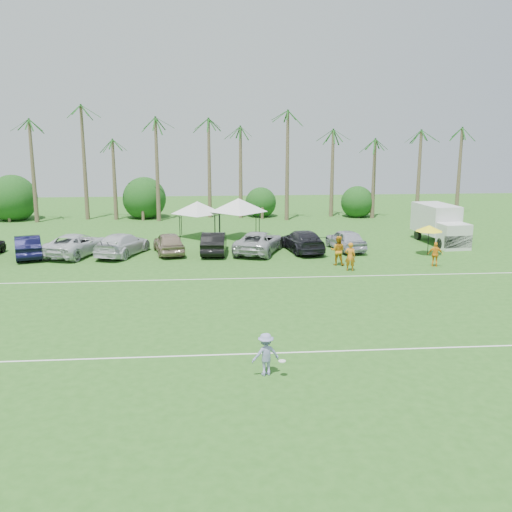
{
  "coord_description": "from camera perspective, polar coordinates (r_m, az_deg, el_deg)",
  "views": [
    {
      "loc": [
        0.55,
        -19.32,
        8.66
      ],
      "look_at": [
        3.26,
        12.98,
        1.6
      ],
      "focal_mm": 40.0,
      "sensor_mm": 36.0,
      "label": 1
    }
  ],
  "objects": [
    {
      "name": "palm_tree_8",
      "position": [
        58.67,
        7.6,
        11.03
      ],
      "size": [
        2.4,
        2.4,
        8.9
      ],
      "color": "brown",
      "rests_on": "ground"
    },
    {
      "name": "parked_car_2",
      "position": [
        42.77,
        -17.51,
        1.11
      ],
      "size": [
        4.39,
        6.26,
        1.59
      ],
      "primitive_type": "imported",
      "rotation": [
        0.0,
        0.0,
        2.8
      ],
      "color": "silver",
      "rests_on": "ground"
    },
    {
      "name": "parked_car_6",
      "position": [
        41.67,
        0.28,
        1.4
      ],
      "size": [
        4.44,
        6.27,
        1.59
      ],
      "primitive_type": "imported",
      "rotation": [
        0.0,
        0.0,
        2.79
      ],
      "color": "#A7A9AB",
      "rests_on": "ground"
    },
    {
      "name": "bush_tree_3",
      "position": [
        60.72,
        10.02,
        5.61
      ],
      "size": [
        4.0,
        4.0,
        4.0
      ],
      "color": "brown",
      "rests_on": "ground"
    },
    {
      "name": "palm_tree_7",
      "position": [
        57.82,
        2.68,
        13.66
      ],
      "size": [
        2.4,
        2.4,
        11.9
      ],
      "color": "brown",
      "rests_on": "ground"
    },
    {
      "name": "canopy_tent_left",
      "position": [
        47.62,
        -5.9,
        5.45
      ],
      "size": [
        4.39,
        4.39,
        3.56
      ],
      "color": "black",
      "rests_on": "ground"
    },
    {
      "name": "palm_tree_4",
      "position": [
        57.51,
        -9.51,
        10.95
      ],
      "size": [
        2.4,
        2.4,
        8.9
      ],
      "color": "brown",
      "rests_on": "ground"
    },
    {
      "name": "canopy_tent_right",
      "position": [
        46.96,
        -1.77,
        5.79
      ],
      "size": [
        4.83,
        4.83,
        3.91
      ],
      "color": "black",
      "rests_on": "ground"
    },
    {
      "name": "palm_tree_6",
      "position": [
        57.43,
        -1.39,
        12.84
      ],
      "size": [
        2.4,
        2.4,
        10.9
      ],
      "color": "brown",
      "rests_on": "ground"
    },
    {
      "name": "sideline_player_c",
      "position": [
        39.18,
        17.5,
        0.16
      ],
      "size": [
        1.04,
        0.73,
        1.63
      ],
      "primitive_type": "imported",
      "rotation": [
        0.0,
        0.0,
        2.76
      ],
      "color": "orange",
      "rests_on": "ground"
    },
    {
      "name": "box_truck",
      "position": [
        47.32,
        17.93,
        3.13
      ],
      "size": [
        2.78,
        6.07,
        3.03
      ],
      "rotation": [
        0.0,
        0.0,
        0.1
      ],
      "color": "silver",
      "rests_on": "ground"
    },
    {
      "name": "palm_tree_5",
      "position": [
        57.33,
        -5.46,
        11.93
      ],
      "size": [
        2.4,
        2.4,
        9.9
      ],
      "color": "brown",
      "rests_on": "ground"
    },
    {
      "name": "bush_tree_0",
      "position": [
        61.89,
        -23.27,
        4.93
      ],
      "size": [
        4.0,
        4.0,
        4.0
      ],
      "color": "brown",
      "rests_on": "ground"
    },
    {
      "name": "bush_tree_2",
      "position": [
        58.98,
        0.54,
        5.6
      ],
      "size": [
        4.0,
        4.0,
        4.0
      ],
      "color": "brown",
      "rests_on": "ground"
    },
    {
      "name": "palm_tree_11",
      "position": [
        63.15,
        20.5,
        12.81
      ],
      "size": [
        2.4,
        2.4,
        11.9
      ],
      "color": "brown",
      "rests_on": "ground"
    },
    {
      "name": "palm_tree_9",
      "position": [
        59.92,
        12.4,
        11.71
      ],
      "size": [
        2.4,
        2.4,
        9.9
      ],
      "color": "brown",
      "rests_on": "ground"
    },
    {
      "name": "sideline_player_b",
      "position": [
        38.12,
        8.18,
        0.54
      ],
      "size": [
        1.14,
        1.0,
        1.97
      ],
      "primitive_type": "imported",
      "rotation": [
        0.0,
        0.0,
        2.83
      ],
      "color": "orange",
      "rests_on": "ground"
    },
    {
      "name": "parked_car_5",
      "position": [
        41.52,
        -4.23,
        1.33
      ],
      "size": [
        2.0,
        4.92,
        1.59
      ],
      "primitive_type": "imported",
      "rotation": [
        0.0,
        0.0,
        3.07
      ],
      "color": "black",
      "rests_on": "ground"
    },
    {
      "name": "field_lines",
      "position": [
        28.67,
        -5.7,
        -5.35
      ],
      "size": [
        80.0,
        12.1,
        0.01
      ],
      "color": "white",
      "rests_on": "ground"
    },
    {
      "name": "ground",
      "position": [
        21.18,
        -6.0,
        -11.92
      ],
      "size": [
        120.0,
        120.0,
        0.0
      ],
      "primitive_type": "plane",
      "color": "#295C1B",
      "rests_on": "ground"
    },
    {
      "name": "sideline_player_a",
      "position": [
        36.7,
        9.4,
        -0.06
      ],
      "size": [
        0.77,
        0.63,
        1.83
      ],
      "primitive_type": "imported",
      "rotation": [
        0.0,
        0.0,
        2.82
      ],
      "color": "orange",
      "rests_on": "ground"
    },
    {
      "name": "bush_tree_1",
      "position": [
        59.09,
        -11.18,
        5.39
      ],
      "size": [
        4.0,
        4.0,
        4.0
      ],
      "color": "brown",
      "rests_on": "ground"
    },
    {
      "name": "parked_car_4",
      "position": [
        41.84,
        -8.72,
        1.31
      ],
      "size": [
        2.8,
        4.94,
        1.59
      ],
      "primitive_type": "imported",
      "rotation": [
        0.0,
        0.0,
        3.35
      ],
      "color": "gray",
      "rests_on": "ground"
    },
    {
      "name": "parked_car_3",
      "position": [
        41.97,
        -13.21,
        1.15
      ],
      "size": [
        3.96,
        5.9,
        1.59
      ],
      "primitive_type": "imported",
      "rotation": [
        0.0,
        0.0,
        2.79
      ],
      "color": "silver",
      "rests_on": "ground"
    },
    {
      "name": "palm_tree_3",
      "position": [
        57.97,
        -13.65,
        13.34
      ],
      "size": [
        2.4,
        2.4,
        11.9
      ],
      "color": "brown",
      "rests_on": "ground"
    },
    {
      "name": "palm_tree_2",
      "position": [
        58.68,
        -17.56,
        12.27
      ],
      "size": [
        2.4,
        2.4,
        10.9
      ],
      "color": "brown",
      "rests_on": "ground"
    },
    {
      "name": "market_umbrella",
      "position": [
        42.56,
        16.93,
        2.67
      ],
      "size": [
        1.95,
        1.95,
        2.17
      ],
      "color": "black",
      "rests_on": "ground"
    },
    {
      "name": "frisbee_player",
      "position": [
        20.93,
        0.98,
        -9.8
      ],
      "size": [
        1.28,
        0.83,
        1.59
      ],
      "rotation": [
        0.0,
        0.0,
        3.4
      ],
      "color": "#888AC0",
      "rests_on": "ground"
    },
    {
      "name": "parked_car_7",
      "position": [
        42.28,
        4.68,
        1.52
      ],
      "size": [
        2.99,
        5.73,
        1.59
      ],
      "primitive_type": "imported",
      "rotation": [
        0.0,
        0.0,
        3.29
      ],
      "color": "black",
      "rests_on": "ground"
    },
    {
      "name": "palm_tree_10",
      "position": [
        61.56,
        16.99,
        12.28
      ],
      "size": [
        2.4,
        2.4,
        10.9
      ],
      "color": "brown",
      "rests_on": "ground"
    },
    {
      "name": "palm_tree_1",
      "position": [
        59.95,
        -22.26,
        11.1
      ],
      "size": [
        2.4,
        2.4,
        9.9
      ],
      "color": "brown",
      "rests_on": "ground"
    },
    {
      "name": "parked_car_8",
      "position": [
        43.08,
        8.95,
        1.61
      ],
      "size": [
        2.51,
        4.88,
        1.59
      ],
      "primitive_type": "imported",
      "rotation": [
        0.0,
        0.0,
        3.28
      ],
      "color": "#B2B2C0",
      "rests_on": "ground"
    },
    {
      "name": "parked_car_1",
      "position": [
        43.25,
        -21.85,
        0.91
      ],
      "size": [
        3.1,
        5.1,
        1.59
      ],
      "primitive_type": "imported",
      "rotation": [
        0.0,
        0.0,
        3.46
      ],
      "color": "black",
      "rests_on": "ground"
    }
  ]
}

